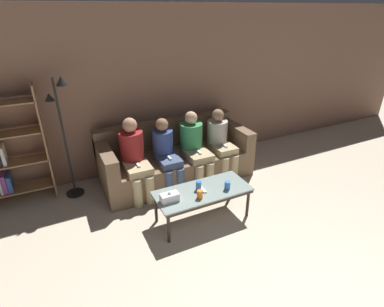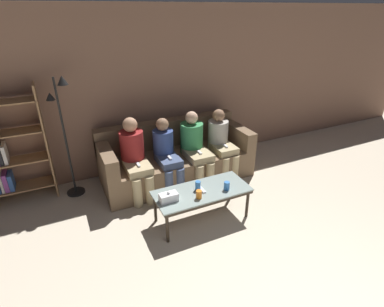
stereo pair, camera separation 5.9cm
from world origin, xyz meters
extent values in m
cube|color=#8C6651|center=(0.00, 4.07, 1.30)|extent=(12.00, 0.06, 2.60)
cube|color=brown|center=(0.00, 3.45, 0.22)|extent=(2.36, 0.97, 0.44)
cube|color=brown|center=(0.00, 3.84, 0.65)|extent=(2.36, 0.20, 0.44)
cube|color=brown|center=(-1.09, 3.45, 0.59)|extent=(0.18, 0.97, 0.31)
cube|color=brown|center=(1.09, 3.45, 0.59)|extent=(0.18, 0.97, 0.31)
cube|color=#8C9E99|center=(-0.13, 2.32, 0.43)|extent=(1.23, 0.53, 0.02)
cube|color=#2D2319|center=(-0.13, 2.32, 0.41)|extent=(1.20, 0.52, 0.04)
cylinder|color=#2D2319|center=(-0.69, 2.11, 0.19)|extent=(0.04, 0.04, 0.39)
cylinder|color=#2D2319|center=(0.43, 2.11, 0.19)|extent=(0.04, 0.04, 0.39)
cylinder|color=#2D2319|center=(-0.69, 2.54, 0.19)|extent=(0.04, 0.04, 0.39)
cylinder|color=#2D2319|center=(0.43, 2.54, 0.19)|extent=(0.04, 0.04, 0.39)
cylinder|color=orange|center=(-0.24, 2.19, 0.50)|extent=(0.07, 0.07, 0.11)
cylinder|color=#3372BF|center=(-0.17, 2.36, 0.50)|extent=(0.07, 0.07, 0.12)
cylinder|color=#3372BF|center=(0.16, 2.21, 0.50)|extent=(0.07, 0.07, 0.11)
cube|color=white|center=(-0.59, 2.29, 0.49)|extent=(0.22, 0.12, 0.10)
sphere|color=white|center=(-0.59, 2.29, 0.56)|extent=(0.04, 0.04, 0.04)
cube|color=white|center=(-0.13, 2.32, 0.45)|extent=(0.04, 0.15, 0.02)
cube|color=#9E754C|center=(-1.81, 3.84, 0.83)|extent=(0.02, 0.32, 1.65)
cube|color=#9E754C|center=(-2.21, 3.84, 0.21)|extent=(0.80, 0.32, 0.02)
cube|color=silver|center=(-2.47, 3.84, 0.37)|extent=(0.03, 0.24, 0.30)
cube|color=#8E4293|center=(-2.42, 3.84, 0.35)|extent=(0.05, 0.24, 0.27)
cube|color=#33569E|center=(-2.36, 3.84, 0.34)|extent=(0.05, 0.24, 0.24)
cube|color=#9E754C|center=(-2.21, 3.84, 0.62)|extent=(0.80, 0.32, 0.02)
cube|color=silver|center=(-2.34, 3.84, 0.76)|extent=(0.04, 0.24, 0.26)
cube|color=#9E754C|center=(-2.21, 3.84, 1.03)|extent=(0.80, 0.32, 0.02)
cube|color=#9E754C|center=(-2.21, 3.84, 1.45)|extent=(0.80, 0.32, 0.02)
cylinder|color=black|center=(-1.56, 3.69, 0.01)|extent=(0.26, 0.26, 0.02)
cylinder|color=black|center=(-1.56, 3.69, 0.87)|extent=(0.03, 0.03, 1.74)
cone|color=black|center=(-1.46, 3.69, 1.69)|extent=(0.14, 0.14, 0.12)
cone|color=black|center=(-1.64, 3.73, 1.49)|extent=(0.12, 0.12, 0.10)
cylinder|color=tan|center=(-0.80, 2.96, 0.22)|extent=(0.13, 0.13, 0.44)
cylinder|color=tan|center=(-0.62, 2.96, 0.22)|extent=(0.13, 0.13, 0.44)
cube|color=tan|center=(-0.71, 3.18, 0.49)|extent=(0.34, 0.45, 0.10)
cylinder|color=maroon|center=(-0.71, 3.40, 0.69)|extent=(0.34, 0.34, 0.52)
sphere|color=tan|center=(-0.71, 3.40, 1.05)|extent=(0.21, 0.21, 0.21)
cube|color=white|center=(-0.71, 3.14, 0.55)|extent=(0.04, 0.12, 0.02)
cylinder|color=#47567A|center=(-0.33, 2.98, 0.22)|extent=(0.13, 0.13, 0.44)
cylinder|color=#47567A|center=(-0.15, 2.98, 0.22)|extent=(0.13, 0.13, 0.44)
cube|color=#47567A|center=(-0.24, 3.19, 0.49)|extent=(0.31, 0.42, 0.10)
cylinder|color=#334784|center=(-0.24, 3.40, 0.66)|extent=(0.31, 0.31, 0.45)
sphere|color=#997051|center=(-0.24, 3.40, 0.98)|extent=(0.19, 0.19, 0.19)
cube|color=white|center=(-0.24, 3.15, 0.55)|extent=(0.04, 0.12, 0.02)
cylinder|color=tan|center=(0.15, 2.94, 0.22)|extent=(0.13, 0.13, 0.44)
cylinder|color=tan|center=(0.33, 2.94, 0.22)|extent=(0.13, 0.13, 0.44)
cube|color=tan|center=(0.24, 3.17, 0.49)|extent=(0.35, 0.46, 0.10)
cylinder|color=#388E51|center=(0.24, 3.40, 0.68)|extent=(0.35, 0.35, 0.48)
sphere|color=#DBAD89|center=(0.24, 3.40, 1.02)|extent=(0.19, 0.19, 0.19)
cube|color=white|center=(0.24, 3.13, 0.55)|extent=(0.04, 0.12, 0.02)
cylinder|color=tan|center=(0.62, 2.99, 0.22)|extent=(0.13, 0.13, 0.44)
cylinder|color=tan|center=(0.80, 2.99, 0.22)|extent=(0.13, 0.13, 0.44)
cube|color=tan|center=(0.71, 3.20, 0.49)|extent=(0.33, 0.41, 0.10)
cylinder|color=#B7B2A8|center=(0.71, 3.40, 0.66)|extent=(0.33, 0.33, 0.45)
sphere|color=#997051|center=(0.71, 3.40, 0.98)|extent=(0.19, 0.19, 0.19)
cube|color=white|center=(0.71, 3.16, 0.55)|extent=(0.04, 0.12, 0.02)
camera|label=1|loc=(-1.66, -0.48, 2.53)|focal=28.00mm
camera|label=2|loc=(-1.61, -0.51, 2.53)|focal=28.00mm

